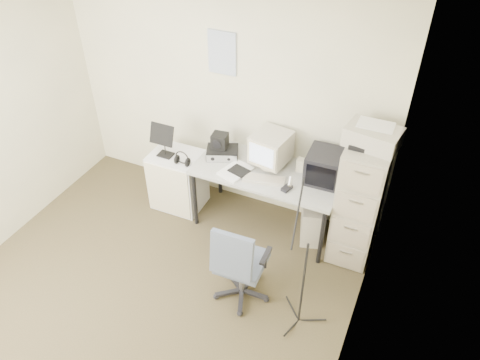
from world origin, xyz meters
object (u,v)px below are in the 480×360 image
at_px(filing_cabinet, 360,201).
at_px(side_cart, 178,180).
at_px(desk, 266,199).
at_px(office_chair, 242,260).

relative_size(filing_cabinet, side_cart, 1.90).
relative_size(desk, side_cart, 2.19).
distance_m(filing_cabinet, desk, 0.99).
bearing_deg(side_cart, filing_cabinet, 2.29).
distance_m(desk, side_cart, 1.04).
height_order(filing_cabinet, side_cart, filing_cabinet).
bearing_deg(filing_cabinet, desk, -178.19).
bearing_deg(desk, filing_cabinet, 1.81).
height_order(office_chair, side_cart, office_chair).
height_order(desk, office_chair, office_chair).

